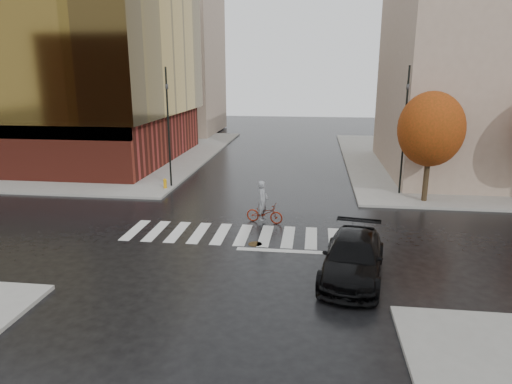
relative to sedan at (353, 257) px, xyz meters
The scene contains 13 objects.
ground 6.11m from the sedan, 144.35° to the left, with size 120.00×120.00×0.00m, color black.
sidewalk_nw 35.70m from the sedan, 136.58° to the left, with size 30.00×30.00×0.15m, color gray.
crosswalk 6.41m from the sedan, 140.69° to the left, with size 12.00×3.00×0.01m, color silver.
office_glass 35.27m from the sedan, 141.36° to the left, with size 27.00×19.00×16.00m.
building_ne_tan 25.24m from the sedan, 59.54° to the left, with size 16.00×16.00×18.00m, color gray.
building_nw_far 46.56m from the sedan, 117.30° to the left, with size 14.00×12.00×20.00m, color gray.
tree_ne_a 12.60m from the sedan, 65.10° to the left, with size 3.80×3.80×6.50m.
sedan is the anchor object (origin of this frame).
cyclist 7.31m from the sedan, 124.43° to the left, with size 2.08×1.10×2.25m.
traffic_light_nw 17.27m from the sedan, 131.85° to the left, with size 0.20×0.17×7.85m.
traffic_light_ne 13.70m from the sedan, 72.76° to the left, with size 0.23×0.25×7.91m.
fire_hydrant 16.46m from the sedan, 133.97° to the left, with size 0.24×0.24×0.66m.
manhole 5.15m from the sedan, 145.34° to the left, with size 0.64×0.64×0.01m, color #473419.
Camera 1 is at (3.29, -20.20, 7.77)m, focal length 32.00 mm.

